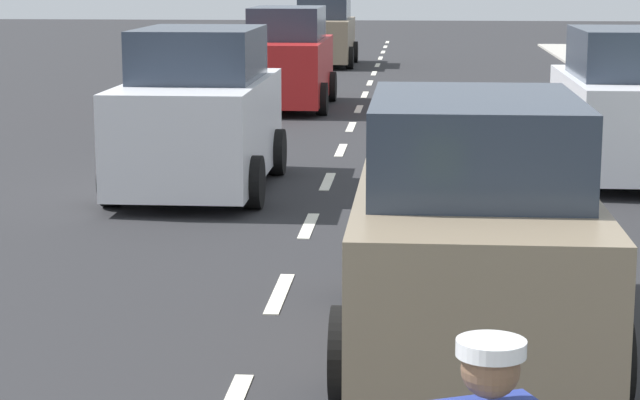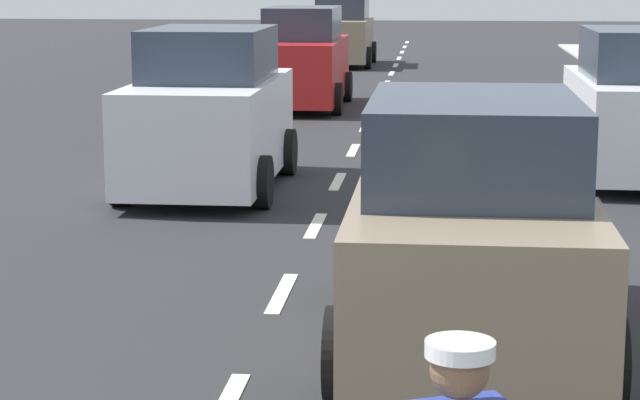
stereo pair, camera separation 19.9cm
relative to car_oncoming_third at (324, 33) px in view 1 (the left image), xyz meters
The scene contains 7 objects.
ground_plane 14.68m from the car_oncoming_third, 83.43° to the right, with size 96.00×96.00×0.00m, color #28282B.
lane_center_line 10.53m from the car_oncoming_third, 80.81° to the right, with size 0.14×46.40×0.01m.
car_oncoming_third is the anchor object (origin of this frame).
car_oncoming_second 11.63m from the car_oncoming_third, 89.54° to the right, with size 1.96×4.28×2.18m.
car_oncoming_lead 21.55m from the car_oncoming_third, 90.09° to the right, with size 2.06×4.10×2.21m.
car_parked_far 20.84m from the car_oncoming_third, 73.31° to the right, with size 2.02×4.26×2.16m.
car_outgoing_ahead 28.49m from the car_oncoming_third, 83.18° to the right, with size 2.06×4.27×2.03m.
Camera 1 is at (1.25, -2.03, 3.00)m, focal length 66.91 mm.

